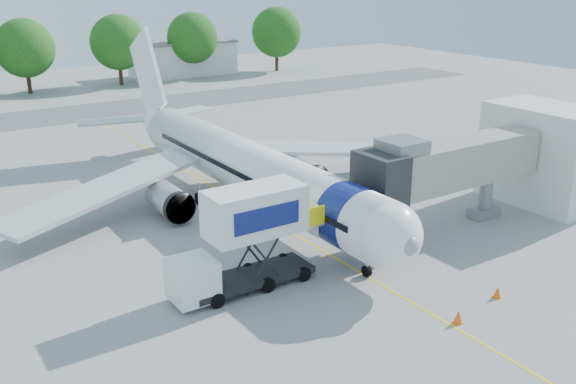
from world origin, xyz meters
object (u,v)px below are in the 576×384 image
jet_bridge (441,167)px  catering_hiloader (244,240)px  ground_tug (441,336)px  aircraft (243,166)px

jet_bridge → catering_hiloader: bearing=-180.0°
jet_bridge → ground_tug: bearing=-135.3°
aircraft → catering_hiloader: aircraft is taller
aircraft → ground_tug: 21.26m
ground_tug → aircraft: bearing=98.3°
aircraft → ground_tug: (-2.04, -21.05, -2.20)m
catering_hiloader → ground_tug: size_ratio=2.18×
catering_hiloader → ground_tug: catering_hiloader is taller
catering_hiloader → ground_tug: 10.97m
jet_bridge → catering_hiloader: size_ratio=1.64×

